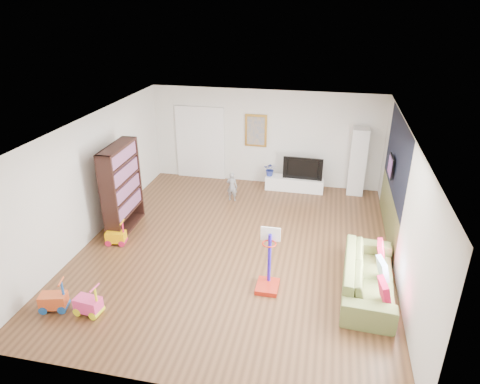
% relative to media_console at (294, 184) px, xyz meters
% --- Properties ---
extents(floor, '(6.50, 7.50, 0.00)m').
position_rel_media_console_xyz_m(floor, '(-0.94, -3.34, -0.19)').
color(floor, brown).
rests_on(floor, ground).
extents(ceiling, '(6.50, 7.50, 0.00)m').
position_rel_media_console_xyz_m(ceiling, '(-0.94, -3.34, 2.51)').
color(ceiling, white).
rests_on(ceiling, ground).
extents(wall_back, '(6.50, 0.00, 2.70)m').
position_rel_media_console_xyz_m(wall_back, '(-0.94, 0.41, 1.16)').
color(wall_back, silver).
rests_on(wall_back, ground).
extents(wall_front, '(6.50, 0.00, 2.70)m').
position_rel_media_console_xyz_m(wall_front, '(-0.94, -7.09, 1.16)').
color(wall_front, silver).
rests_on(wall_front, ground).
extents(wall_left, '(0.00, 7.50, 2.70)m').
position_rel_media_console_xyz_m(wall_left, '(-4.19, -3.34, 1.16)').
color(wall_left, white).
rests_on(wall_left, ground).
extents(wall_right, '(0.00, 7.50, 2.70)m').
position_rel_media_console_xyz_m(wall_right, '(2.31, -3.34, 1.16)').
color(wall_right, silver).
rests_on(wall_right, ground).
extents(navy_accent, '(0.01, 3.20, 1.70)m').
position_rel_media_console_xyz_m(navy_accent, '(2.30, -1.94, 1.66)').
color(navy_accent, black).
rests_on(navy_accent, wall_right).
extents(olive_wainscot, '(0.01, 3.20, 1.00)m').
position_rel_media_console_xyz_m(olive_wainscot, '(2.30, -1.94, 0.31)').
color(olive_wainscot, brown).
rests_on(olive_wainscot, wall_right).
extents(doorway, '(1.45, 0.06, 2.10)m').
position_rel_media_console_xyz_m(doorway, '(-2.84, 0.37, 0.86)').
color(doorway, white).
rests_on(doorway, ground).
extents(painting_back, '(0.62, 0.06, 0.92)m').
position_rel_media_console_xyz_m(painting_back, '(-1.19, 0.37, 1.36)').
color(painting_back, gold).
rests_on(painting_back, wall_back).
extents(artwork_right, '(0.04, 0.56, 0.46)m').
position_rel_media_console_xyz_m(artwork_right, '(2.23, -1.74, 1.36)').
color(artwork_right, '#7F3F8C').
rests_on(artwork_right, wall_right).
extents(media_console, '(1.61, 0.41, 0.38)m').
position_rel_media_console_xyz_m(media_console, '(0.00, 0.00, 0.00)').
color(media_console, white).
rests_on(media_console, ground).
extents(tall_cabinet, '(0.44, 0.44, 1.85)m').
position_rel_media_console_xyz_m(tall_cabinet, '(1.65, 0.14, 0.74)').
color(tall_cabinet, white).
rests_on(tall_cabinet, ground).
extents(bookshelf, '(0.42, 1.40, 2.03)m').
position_rel_media_console_xyz_m(bookshelf, '(-3.66, -3.02, 0.83)').
color(bookshelf, black).
rests_on(bookshelf, ground).
extents(sofa, '(1.01, 2.32, 0.67)m').
position_rel_media_console_xyz_m(sofa, '(1.76, -4.31, 0.14)').
color(sofa, olive).
rests_on(sofa, ground).
extents(basketball_hoop, '(0.42, 0.51, 1.21)m').
position_rel_media_console_xyz_m(basketball_hoop, '(-0.05, -4.62, 0.42)').
color(basketball_hoop, '#B02111').
rests_on(basketball_hoop, ground).
extents(ride_on_yellow, '(0.45, 0.32, 0.56)m').
position_rel_media_console_xyz_m(ride_on_yellow, '(-3.55, -3.74, 0.09)').
color(ride_on_yellow, '#FFB103').
rests_on(ride_on_yellow, ground).
extents(ride_on_orange, '(0.50, 0.38, 0.59)m').
position_rel_media_console_xyz_m(ride_on_orange, '(-3.58, -5.98, 0.11)').
color(ride_on_orange, '#DC5425').
rests_on(ride_on_orange, ground).
extents(ride_on_pink, '(0.47, 0.32, 0.59)m').
position_rel_media_console_xyz_m(ride_on_pink, '(-2.94, -5.95, 0.11)').
color(ride_on_pink, '#FF3B87').
rests_on(ride_on_pink, ground).
extents(child, '(0.30, 0.21, 0.80)m').
position_rel_media_console_xyz_m(child, '(-1.56, -1.03, 0.21)').
color(child, slate).
rests_on(child, ground).
extents(tv, '(1.09, 0.18, 0.63)m').
position_rel_media_console_xyz_m(tv, '(0.21, 0.04, 0.50)').
color(tv, black).
rests_on(tv, media_console).
extents(vase_plant, '(0.35, 0.30, 0.39)m').
position_rel_media_console_xyz_m(vase_plant, '(-0.70, 0.00, 0.38)').
color(vase_plant, navy).
rests_on(vase_plant, media_console).
extents(pillow_left, '(0.17, 0.41, 0.40)m').
position_rel_media_console_xyz_m(pillow_left, '(1.94, -4.99, 0.34)').
color(pillow_left, '#B9113D').
rests_on(pillow_left, sofa).
extents(pillow_center, '(0.18, 0.39, 0.38)m').
position_rel_media_console_xyz_m(pillow_center, '(1.97, -4.31, 0.34)').
color(pillow_center, white).
rests_on(pillow_center, sofa).
extents(pillow_right, '(0.13, 0.36, 0.35)m').
position_rel_media_console_xyz_m(pillow_right, '(2.00, -3.66, 0.34)').
color(pillow_right, red).
rests_on(pillow_right, sofa).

